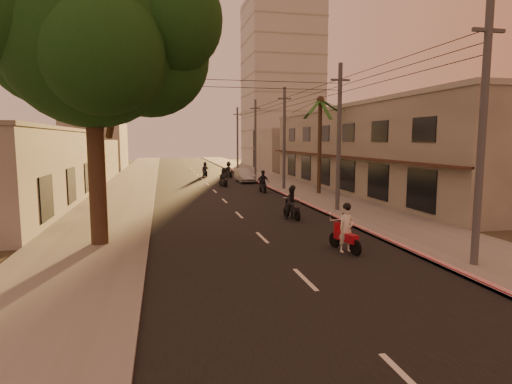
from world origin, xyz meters
TOP-DOWN VIEW (x-y plane):
  - ground at (0.00, 0.00)m, footprint 160.00×160.00m
  - road at (0.00, 20.00)m, footprint 10.00×140.00m
  - sidewalk_right at (7.50, 20.00)m, footprint 5.00×140.00m
  - sidewalk_left at (-7.50, 20.00)m, footprint 5.00×140.00m
  - curb_stripe at (5.10, 15.00)m, footprint 0.20×60.00m
  - shophouse_row at (13.95, 18.00)m, footprint 8.80×34.20m
  - left_building at (-13.98, 14.00)m, footprint 8.20×24.20m
  - distant_tower at (16.00, 56.00)m, footprint 12.10×12.10m
  - broadleaf_tree at (-6.61, 2.14)m, footprint 9.60×8.70m
  - palm_tree at (8.00, 16.00)m, footprint 5.00×5.00m
  - utility_poles at (6.20, 20.00)m, footprint 1.20×48.26m
  - filler_right at (14.00, 45.00)m, footprint 8.00×14.00m
  - filler_left_near at (-14.00, 34.00)m, footprint 8.00×14.00m
  - filler_left_far at (-14.00, 52.00)m, footprint 8.00×14.00m
  - scooter_red at (2.69, -1.09)m, footprint 0.95×2.00m
  - scooter_mid_a at (2.68, 6.07)m, footprint 1.11×1.96m
  - scooter_mid_b at (3.88, 18.32)m, footprint 1.09×1.93m
  - scooter_far_a at (1.26, 23.49)m, footprint 1.11×1.82m
  - scooter_far_b at (3.20, 32.95)m, footprint 1.50×1.93m
  - parked_car at (4.04, 27.32)m, footprint 1.58×4.40m
  - scooter_far_c at (0.65, 35.01)m, footprint 0.98×1.82m

SIDE VIEW (x-z plane):
  - ground at x=0.00m, z-range 0.00..0.00m
  - road at x=0.00m, z-range 0.00..0.02m
  - sidewalk_right at x=7.50m, z-range 0.00..0.12m
  - sidewalk_left at x=-7.50m, z-range 0.00..0.12m
  - curb_stripe at x=5.10m, z-range 0.00..0.20m
  - parked_car at x=4.04m, z-range 0.00..1.45m
  - scooter_far_c at x=0.65m, z-range -0.09..1.70m
  - scooter_far_a at x=1.26m, z-range -0.08..1.74m
  - scooter_mid_b at x=3.88m, z-range -0.10..1.80m
  - scooter_red at x=2.69m, z-range -0.12..1.88m
  - scooter_mid_a at x=2.68m, z-range -0.09..1.85m
  - scooter_far_b at x=3.20m, z-range -0.08..1.86m
  - filler_left_near at x=-14.00m, z-range 0.00..4.40m
  - left_building at x=-13.98m, z-range 0.00..5.20m
  - filler_right at x=14.00m, z-range 0.00..6.00m
  - filler_left_far at x=-14.00m, z-range 0.00..7.00m
  - shophouse_row at x=13.95m, z-range 0.00..7.30m
  - utility_poles at x=6.20m, z-range 2.04..11.04m
  - palm_tree at x=8.00m, z-range 3.05..11.25m
  - broadleaf_tree at x=-6.61m, z-range 2.43..14.53m
  - distant_tower at x=16.00m, z-range 0.00..28.00m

